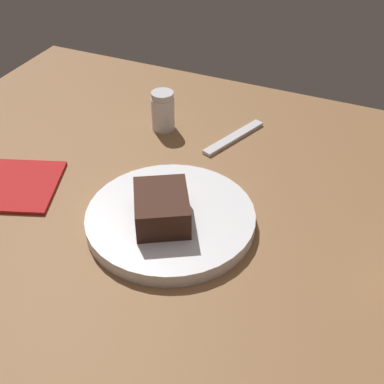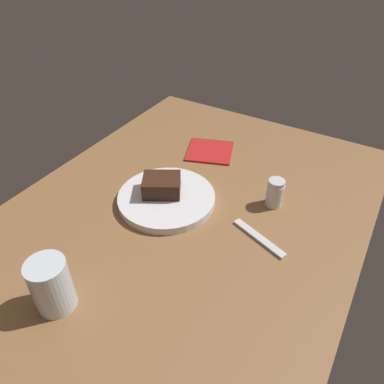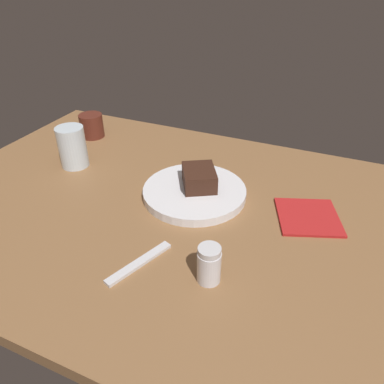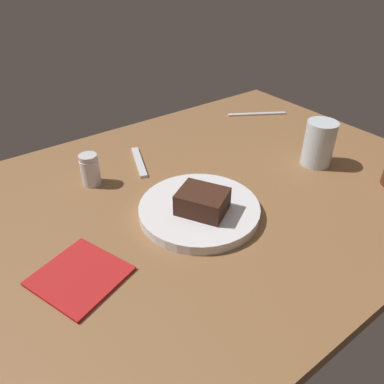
{
  "view_description": "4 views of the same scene",
  "coord_description": "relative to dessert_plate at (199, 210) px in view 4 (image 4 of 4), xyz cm",
  "views": [
    {
      "loc": [
        22.46,
        -58.69,
        55.53
      ],
      "look_at": [
        -3.53,
        -0.14,
        5.03
      ],
      "focal_mm": 49.36,
      "sensor_mm": 36.0,
      "label": 1
    },
    {
      "loc": [
        56.09,
        37.43,
        64.8
      ],
      "look_at": [
        -6.15,
        0.4,
        7.58
      ],
      "focal_mm": 34.73,
      "sensor_mm": 36.0,
      "label": 2
    },
    {
      "loc": [
        -33.42,
        62.16,
        52.79
      ],
      "look_at": [
        -4.58,
        -4.11,
        5.38
      ],
      "focal_mm": 34.09,
      "sensor_mm": 36.0,
      "label": 3
    },
    {
      "loc": [
        -41.72,
        -54.3,
        50.45
      ],
      "look_at": [
        -5.55,
        -5.33,
        8.52
      ],
      "focal_mm": 34.46,
      "sensor_mm": 36.0,
      "label": 4
    }
  ],
  "objects": [
    {
      "name": "dining_table",
      "position": [
        4.33,
        6.19,
        -2.55
      ],
      "size": [
        120.0,
        84.0,
        3.0
      ],
      "primitive_type": "cube",
      "color": "brown",
      "rests_on": "ground"
    },
    {
      "name": "dessert_plate",
      "position": [
        0.0,
        0.0,
        0.0
      ],
      "size": [
        25.09,
        25.09,
        2.09
      ],
      "primitive_type": "cylinder",
      "color": "silver",
      "rests_on": "dining_table"
    },
    {
      "name": "chocolate_cake_slice",
      "position": [
        -0.51,
        -1.67,
        3.3
      ],
      "size": [
        11.32,
        12.01,
        4.51
      ],
      "primitive_type": "cube",
      "rotation": [
        0.0,
        0.0,
        2.1
      ],
      "color": "#381E14",
      "rests_on": "dessert_plate"
    },
    {
      "name": "salt_shaker",
      "position": [
        -13.16,
        24.18,
        2.67
      ],
      "size": [
        4.36,
        4.36,
        7.53
      ],
      "color": "silver",
      "rests_on": "dining_table"
    },
    {
      "name": "water_glass",
      "position": [
        36.63,
        -0.88,
        4.61
      ],
      "size": [
        7.51,
        7.51,
        11.3
      ],
      "primitive_type": "cylinder",
      "color": "silver",
      "rests_on": "dining_table"
    },
    {
      "name": "dessert_spoon",
      "position": [
        0.39,
        25.94,
        -0.7
      ],
      "size": [
        6.93,
        14.68,
        0.7
      ],
      "primitive_type": "cube",
      "rotation": [
        0.0,
        0.0,
        4.36
      ],
      "color": "silver",
      "rests_on": "dining_table"
    },
    {
      "name": "butter_knife",
      "position": [
        47.2,
        30.6,
        -0.8
      ],
      "size": [
        17.02,
        10.97,
        0.5
      ],
      "primitive_type": "cube",
      "rotation": [
        0.0,
        0.0,
        5.74
      ],
      "color": "silver",
      "rests_on": "dining_table"
    },
    {
      "name": "folded_napkin",
      "position": [
        -26.97,
        -1.95,
        -0.75
      ],
      "size": [
        17.22,
        17.4,
        0.6
      ],
      "primitive_type": "cube",
      "rotation": [
        0.0,
        0.0,
        0.35
      ],
      "color": "#B21E1E",
      "rests_on": "dining_table"
    }
  ]
}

